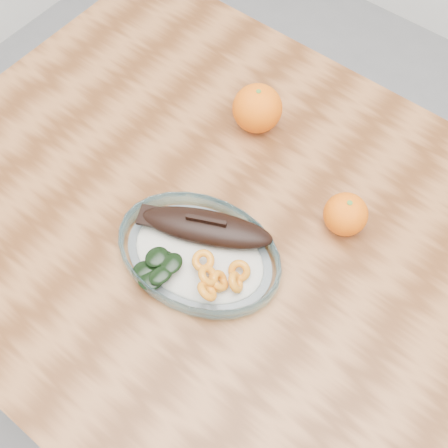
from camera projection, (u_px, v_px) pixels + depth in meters
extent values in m
plane|color=slate|center=(249.00, 380.00, 1.49)|extent=(3.00, 3.00, 0.00)
cube|color=#593015|center=(267.00, 259.00, 0.86)|extent=(1.20, 0.80, 0.04)
cylinder|color=brown|center=(167.00, 118.00, 1.48)|extent=(0.06, 0.06, 0.71)
ellipsoid|color=white|center=(199.00, 256.00, 0.83)|extent=(0.51, 0.40, 0.01)
torus|color=#98D8EB|center=(199.00, 253.00, 0.83)|extent=(0.53, 0.53, 0.03)
ellipsoid|color=white|center=(199.00, 251.00, 0.82)|extent=(0.45, 0.35, 0.02)
ellipsoid|color=black|center=(206.00, 222.00, 0.81)|extent=(0.21, 0.14, 0.03)
ellipsoid|color=black|center=(206.00, 224.00, 0.82)|extent=(0.17, 0.11, 0.02)
cube|color=black|center=(150.00, 211.00, 0.82)|extent=(0.05, 0.05, 0.01)
cube|color=black|center=(206.00, 217.00, 0.80)|extent=(0.06, 0.03, 0.02)
torus|color=#C6600E|center=(236.00, 278.00, 0.78)|extent=(0.04, 0.04, 0.04)
torus|color=#C6600E|center=(218.00, 277.00, 0.78)|extent=(0.04, 0.04, 0.03)
torus|color=#C6600E|center=(218.00, 277.00, 0.78)|extent=(0.04, 0.04, 0.04)
torus|color=#C6600E|center=(240.00, 266.00, 0.79)|extent=(0.04, 0.03, 0.04)
torus|color=#C6600E|center=(208.00, 271.00, 0.77)|extent=(0.05, 0.04, 0.04)
torus|color=#C6600E|center=(207.00, 287.00, 0.76)|extent=(0.05, 0.04, 0.04)
torus|color=#C6600E|center=(203.00, 256.00, 0.78)|extent=(0.05, 0.05, 0.03)
ellipsoid|color=black|center=(150.00, 274.00, 0.78)|extent=(0.05, 0.05, 0.01)
ellipsoid|color=black|center=(162.00, 255.00, 0.80)|extent=(0.04, 0.04, 0.01)
ellipsoid|color=black|center=(144.00, 265.00, 0.79)|extent=(0.05, 0.05, 0.01)
ellipsoid|color=black|center=(159.00, 259.00, 0.79)|extent=(0.04, 0.04, 0.01)
ellipsoid|color=black|center=(160.00, 270.00, 0.77)|extent=(0.03, 0.04, 0.01)
ellipsoid|color=black|center=(156.00, 252.00, 0.79)|extent=(0.04, 0.04, 0.01)
ellipsoid|color=black|center=(171.00, 259.00, 0.78)|extent=(0.03, 0.04, 0.01)
sphere|color=#FF6905|center=(257.00, 108.00, 0.93)|extent=(0.08, 0.08, 0.08)
sphere|color=#FF6905|center=(346.00, 214.00, 0.84)|extent=(0.07, 0.07, 0.07)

